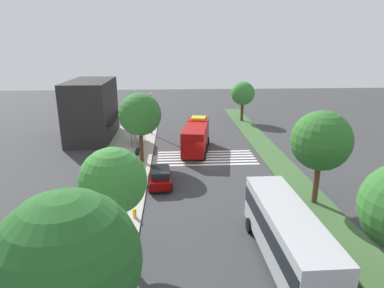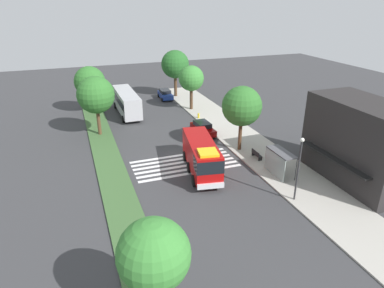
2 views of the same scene
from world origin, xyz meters
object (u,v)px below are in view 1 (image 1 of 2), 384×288
at_px(bench_near_shelter, 138,150).
at_px(bus_stop_shelter, 141,130).
at_px(parked_car_mid, 160,176).
at_px(sidewalk_tree_far_west, 68,263).
at_px(fire_hydrant, 135,213).
at_px(sidewalk_tree_center, 140,115).
at_px(median_tree_west, 321,141).
at_px(street_lamp, 151,110).
at_px(median_tree_center, 243,93).
at_px(sidewalk_tree_west, 113,182).
at_px(fire_truck, 196,135).
at_px(transit_bus, 287,233).

bearing_deg(bench_near_shelter, bus_stop_shelter, 0.46).
bearing_deg(parked_car_mid, sidewalk_tree_far_west, 170.76).
bearing_deg(fire_hydrant, parked_car_mid, -15.72).
xyz_separation_m(sidewalk_tree_center, median_tree_west, (-10.53, -14.90, -0.02)).
bearing_deg(sidewalk_tree_center, sidewalk_tree_far_west, -180.00).
distance_m(street_lamp, median_tree_center, 16.49).
relative_size(bench_near_shelter, sidewalk_tree_west, 0.23).
height_order(median_tree_west, fire_hydrant, median_tree_west).
bearing_deg(sidewalk_tree_center, fire_truck, -58.70).
distance_m(bus_stop_shelter, sidewalk_tree_west, 23.75).
distance_m(fire_truck, bench_near_shelter, 7.10).
distance_m(parked_car_mid, bench_near_shelter, 9.39).
bearing_deg(fire_truck, sidewalk_tree_west, 172.92).
relative_size(sidewalk_tree_far_west, sidewalk_tree_west, 1.18).
distance_m(sidewalk_tree_west, fire_hydrant, 6.44).
relative_size(transit_bus, bench_near_shelter, 6.42).
xyz_separation_m(parked_car_mid, fire_hydrant, (-6.05, 1.70, -0.38)).
height_order(parked_car_mid, fire_hydrant, parked_car_mid).
height_order(bench_near_shelter, sidewalk_tree_far_west, sidewalk_tree_far_west).
xyz_separation_m(transit_bus, street_lamp, (29.34, 9.59, 1.56)).
bearing_deg(bus_stop_shelter, fire_hydrant, -176.39).
bearing_deg(bus_stop_shelter, bench_near_shelter, -179.54).
bearing_deg(median_tree_west, sidewalk_tree_west, 112.58).
bearing_deg(street_lamp, median_tree_center, -61.80).
bearing_deg(fire_truck, transit_bus, -160.37).
distance_m(bus_stop_shelter, median_tree_center, 20.09).
bearing_deg(fire_truck, parked_car_mid, 167.71).
height_order(bus_stop_shelter, median_tree_west, median_tree_west).
bearing_deg(bus_stop_shelter, median_tree_center, -51.64).
relative_size(fire_truck, sidewalk_tree_far_west, 1.12).
bearing_deg(sidewalk_tree_center, street_lamp, -2.01).
bearing_deg(sidewalk_tree_far_west, transit_bus, -54.54).
bearing_deg(median_tree_center, sidewalk_tree_center, 142.11).
bearing_deg(sidewalk_tree_center, sidewalk_tree_west, -180.00).
distance_m(fire_truck, fire_hydrant, 17.03).
bearing_deg(bus_stop_shelter, parked_car_mid, -167.36).
relative_size(fire_truck, transit_bus, 0.89).
xyz_separation_m(sidewalk_tree_west, fire_hydrant, (4.55, -0.50, -4.53)).
relative_size(parked_car_mid, bench_near_shelter, 2.83).
xyz_separation_m(bench_near_shelter, sidewalk_tree_far_west, (-27.88, -0.67, 5.17)).
height_order(fire_truck, sidewalk_tree_west, sidewalk_tree_west).
xyz_separation_m(street_lamp, sidewalk_tree_center, (-11.38, 0.40, 1.75)).
bearing_deg(bus_stop_shelter, sidewalk_tree_center, -174.14).
relative_size(bench_near_shelter, street_lamp, 0.27).
relative_size(street_lamp, sidewalk_tree_west, 0.85).
distance_m(sidewalk_tree_center, median_tree_center, 24.28).
distance_m(bus_stop_shelter, bench_near_shelter, 4.20).
relative_size(parked_car_mid, transit_bus, 0.44).
bearing_deg(sidewalk_tree_west, sidewalk_tree_center, 0.00).
height_order(bench_near_shelter, median_tree_center, median_tree_center).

